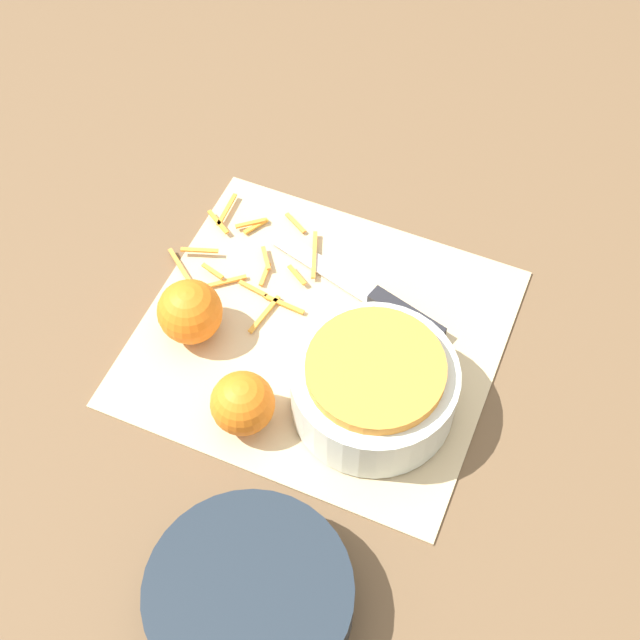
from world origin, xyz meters
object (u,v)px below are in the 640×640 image
object	(u,v)px
orange_left	(190,312)
bowl_speckled	(374,385)
knife	(386,304)
bowl_dark	(250,598)
orange_right	(243,403)

from	to	relation	value
orange_left	bowl_speckled	bearing A→B (deg)	177.56
knife	orange_left	size ratio (longest dim) A/B	3.24
bowl_speckled	bowl_dark	size ratio (longest dim) A/B	0.91
orange_left	orange_right	bearing A→B (deg)	142.15
knife	orange_left	distance (m)	0.23
bowl_dark	orange_left	world-z (taller)	orange_left
bowl_dark	knife	world-z (taller)	bowl_dark
orange_right	knife	bearing A→B (deg)	-114.39
knife	bowl_speckled	bearing A→B (deg)	119.38
bowl_speckled	orange_left	world-z (taller)	bowl_speckled
orange_left	knife	bearing A→B (deg)	-149.01
bowl_dark	orange_left	size ratio (longest dim) A/B	2.66
bowl_dark	knife	distance (m)	0.37
bowl_speckled	orange_left	xyz separation A→B (m)	(0.22, -0.01, -0.00)
bowl_speckled	orange_right	distance (m)	0.14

